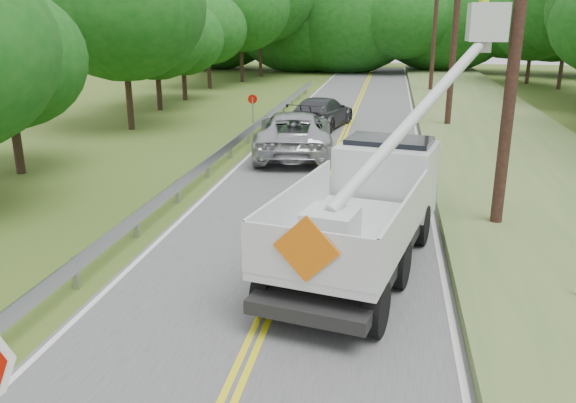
# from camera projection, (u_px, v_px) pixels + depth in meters

# --- Properties ---
(road) EXTENTS (7.20, 96.00, 0.03)m
(road) POSITION_uv_depth(u_px,v_px,m) (327.00, 175.00, 20.85)
(road) COLOR #4E4E50
(road) RESTS_ON ground
(guardrail) EXTENTS (0.18, 48.00, 0.77)m
(guardrail) POSITION_uv_depth(u_px,v_px,m) (225.00, 151.00, 22.20)
(guardrail) COLOR #999DA2
(guardrail) RESTS_ON ground
(utility_poles) EXTENTS (1.60, 43.30, 10.00)m
(utility_poles) POSITION_uv_depth(u_px,v_px,m) (475.00, 21.00, 21.28)
(utility_poles) COLOR black
(utility_poles) RESTS_ON ground
(tall_grass_verge) EXTENTS (7.00, 96.00, 0.30)m
(tall_grass_verge) POSITION_uv_depth(u_px,v_px,m) (536.00, 180.00, 19.64)
(tall_grass_verge) COLOR #506E35
(tall_grass_verge) RESTS_ON ground
(treeline_left) EXTENTS (10.29, 57.72, 12.12)m
(treeline_left) POSITION_uv_depth(u_px,v_px,m) (199.00, 9.00, 38.62)
(treeline_left) COLOR #332319
(treeline_left) RESTS_ON ground
(treeline_horizon) EXTENTS (55.96, 14.32, 11.65)m
(treeline_horizon) POSITION_uv_depth(u_px,v_px,m) (360.00, 17.00, 59.25)
(treeline_horizon) COLOR #0F4910
(treeline_horizon) RESTS_ON ground
(bucket_truck) EXTENTS (5.02, 7.41, 6.90)m
(bucket_truck) POSITION_uv_depth(u_px,v_px,m) (380.00, 189.00, 13.57)
(bucket_truck) COLOR black
(bucket_truck) RESTS_ON road
(suv_silver) EXTENTS (3.79, 6.77, 1.79)m
(suv_silver) POSITION_uv_depth(u_px,v_px,m) (294.00, 133.00, 23.64)
(suv_silver) COLOR #B4B5BB
(suv_silver) RESTS_ON road
(suv_darkgrey) EXTENTS (3.18, 5.66, 1.55)m
(suv_darkgrey) POSITION_uv_depth(u_px,v_px,m) (321.00, 112.00, 29.63)
(suv_darkgrey) COLOR #39393F
(suv_darkgrey) RESTS_ON road
(stop_sign_permanent) EXTENTS (0.44, 0.14, 2.09)m
(stop_sign_permanent) POSITION_uv_depth(u_px,v_px,m) (253.00, 111.00, 26.51)
(stop_sign_permanent) COLOR #999DA2
(stop_sign_permanent) RESTS_ON ground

